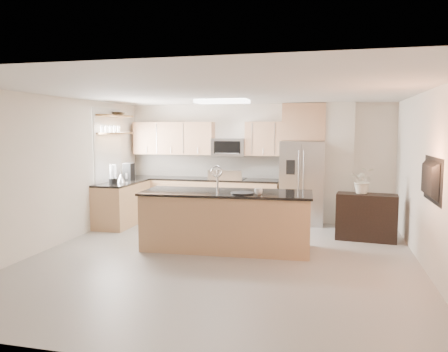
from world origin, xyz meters
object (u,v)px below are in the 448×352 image
(credenza, at_px, (366,217))
(kettle, at_px, (121,178))
(refrigerator, at_px, (302,183))
(television, at_px, (426,179))
(island, at_px, (226,220))
(coffee_maker, at_px, (128,172))
(flower_vase, at_px, (363,174))
(bowl, at_px, (119,113))
(microwave, at_px, (229,147))
(range, at_px, (228,198))
(platter, at_px, (242,193))
(cup, at_px, (259,192))
(blender, at_px, (113,176))

(credenza, height_order, kettle, kettle)
(refrigerator, bearing_deg, television, -58.96)
(island, bearing_deg, credenza, 23.75)
(island, distance_m, coffee_maker, 3.21)
(refrigerator, relative_size, flower_vase, 2.47)
(coffee_maker, bearing_deg, television, -23.46)
(credenza, distance_m, bowl, 5.53)
(coffee_maker, bearing_deg, microwave, 21.19)
(coffee_maker, bearing_deg, range, 18.18)
(refrigerator, bearing_deg, platter, -107.65)
(cup, xyz_separation_m, coffee_maker, (-3.22, 1.96, 0.06))
(refrigerator, height_order, credenza, refrigerator)
(range, bearing_deg, microwave, 90.00)
(platter, height_order, television, television)
(bowl, bearing_deg, cup, -29.07)
(refrigerator, bearing_deg, cup, -101.57)
(cup, height_order, television, television)
(range, height_order, coffee_maker, coffee_maker)
(blender, relative_size, flower_vase, 0.55)
(credenza, xyz_separation_m, bowl, (-5.16, 0.46, 1.95))
(refrigerator, xyz_separation_m, kettle, (-3.68, -1.15, 0.13))
(island, xyz_separation_m, credenza, (2.36, 1.19, -0.07))
(island, relative_size, television, 2.70)
(blender, height_order, television, television)
(range, height_order, blender, blender)
(kettle, xyz_separation_m, bowl, (-0.23, 0.42, 1.36))
(microwave, distance_m, coffee_maker, 2.31)
(bowl, relative_size, flower_vase, 0.51)
(microwave, relative_size, blender, 1.93)
(cup, xyz_separation_m, kettle, (-3.15, 1.45, -0.02))
(island, height_order, kettle, island)
(platter, relative_size, kettle, 1.71)
(television, bearing_deg, refrigerator, 31.04)
(platter, bearing_deg, coffee_maker, 147.09)
(credenza, xyz_separation_m, cup, (-1.78, -1.41, 0.61))
(microwave, relative_size, bowl, 2.08)
(coffee_maker, bearing_deg, flower_vase, -5.51)
(coffee_maker, bearing_deg, cup, -31.32)
(range, height_order, refrigerator, refrigerator)
(television, bearing_deg, blender, 73.23)
(coffee_maker, bearing_deg, bowl, -151.71)
(bowl, bearing_deg, blender, -75.29)
(island, bearing_deg, coffee_maker, 143.72)
(range, bearing_deg, refrigerator, -1.60)
(cup, relative_size, bowl, 0.36)
(blender, bearing_deg, kettle, 78.43)
(coffee_maker, relative_size, bowl, 1.01)
(microwave, xyz_separation_m, flower_vase, (2.83, -1.29, -0.41))
(range, distance_m, credenza, 3.16)
(refrigerator, distance_m, television, 3.62)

